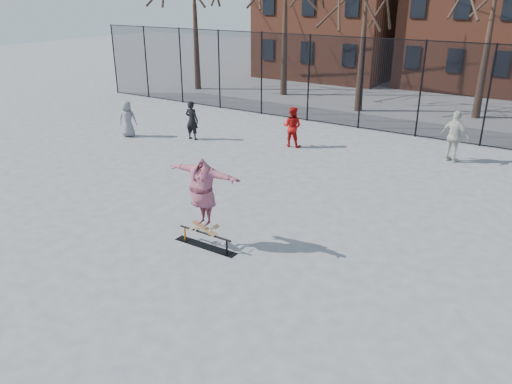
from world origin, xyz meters
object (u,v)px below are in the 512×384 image
Objects in this scene: skate_rail at (205,241)px; bystander_grey at (128,119)px; skateboard at (204,231)px; bystander_black at (192,120)px; skater at (203,198)px; bystander_red at (292,127)px; bystander_white at (455,137)px.

bystander_grey reaches higher than skate_rail.
skate_rail is 2.32× the size of skateboard.
bystander_black is at bearing 131.38° from skate_rail.
skater reaches higher than bystander_red.
bystander_white is at bearing 70.88° from skate_rail.
skater is at bearing 126.25° from bystander_black.
bystander_grey is 0.81× the size of bystander_white.
bystander_red is at bearing -166.22° from bystander_black.
skater is 1.33× the size of bystander_grey.
bystander_red is at bearing 31.22° from bystander_white.
skater is at bearing 180.00° from skateboard.
skate_rail is at bearing 126.33° from bystander_black.
bystander_black is 0.86× the size of bystander_white.
skater is 1.25× the size of bystander_black.
bystander_white is at bearing -173.04° from bystander_red.
skater is (-0.00, 0.00, 0.87)m from skateboard.
skate_rail is 8.93m from bystander_red.
bystander_red is at bearing 104.74° from skater.
bystander_red is (-2.36, 8.59, 0.65)m from skate_rail.
skateboard is at bearing 115.95° from bystander_grey.
skateboard is 10.67m from bystander_white.
bystander_grey is 7.04m from bystander_red.
skater reaches higher than skate_rail.
skate_rail is 1.08× the size of bystander_black.
bystander_white is (9.85, 2.84, 0.13)m from bystander_black.
bystander_red is 6.03m from bystander_white.
skateboard is at bearing 87.82° from bystander_white.
bystander_red is (6.58, 2.51, 0.04)m from bystander_grey.
bystander_white reaches higher than bystander_black.
skate_rail is at bearing 98.13° from bystander_red.
bystander_red is (-2.34, 8.59, -0.49)m from skater.
bystander_white reaches higher than skate_rail.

